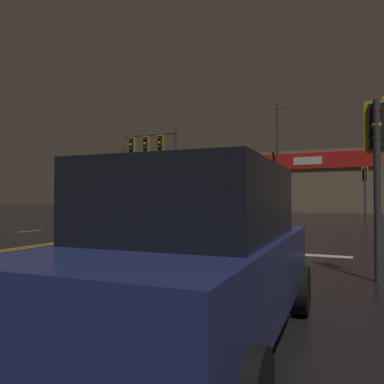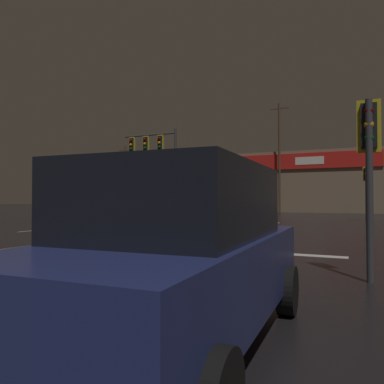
{
  "view_description": "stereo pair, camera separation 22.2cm",
  "coord_description": "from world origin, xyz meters",
  "px_view_note": "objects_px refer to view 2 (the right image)",
  "views": [
    {
      "loc": [
        9.64,
        -18.71,
        1.51
      ],
      "look_at": [
        0.0,
        2.91,
        2.0
      ],
      "focal_mm": 35.0,
      "sensor_mm": 36.0,
      "label": 1
    },
    {
      "loc": [
        9.84,
        -18.62,
        1.51
      ],
      "look_at": [
        0.0,
        2.91,
        2.0
      ],
      "focal_mm": 35.0,
      "sensor_mm": 36.0,
      "label": 2
    }
  ],
  "objects_px": {
    "traffic_signal_corner_northeast": "(366,181)",
    "parked_car": "(179,253)",
    "traffic_signal_corner_northwest": "(118,186)",
    "traffic_signal_corner_southeast": "(369,147)",
    "traffic_signal_median": "(153,151)"
  },
  "relations": [
    {
      "from": "traffic_signal_median",
      "to": "traffic_signal_corner_northeast",
      "type": "relative_size",
      "value": 1.49
    },
    {
      "from": "parked_car",
      "to": "traffic_signal_median",
      "type": "bearing_deg",
      "value": 121.37
    },
    {
      "from": "traffic_signal_median",
      "to": "parked_car",
      "type": "bearing_deg",
      "value": -58.63
    },
    {
      "from": "traffic_signal_median",
      "to": "traffic_signal_corner_northwest",
      "type": "distance_m",
      "value": 12.99
    },
    {
      "from": "traffic_signal_corner_northeast",
      "to": "parked_car",
      "type": "distance_m",
      "value": 25.38
    },
    {
      "from": "traffic_signal_corner_northwest",
      "to": "parked_car",
      "type": "height_order",
      "value": "traffic_signal_corner_northwest"
    },
    {
      "from": "traffic_signal_corner_northwest",
      "to": "traffic_signal_corner_southeast",
      "type": "height_order",
      "value": "traffic_signal_corner_northwest"
    },
    {
      "from": "traffic_signal_median",
      "to": "traffic_signal_corner_southeast",
      "type": "distance_m",
      "value": 16.67
    },
    {
      "from": "traffic_signal_corner_northeast",
      "to": "traffic_signal_median",
      "type": "bearing_deg",
      "value": -141.65
    },
    {
      "from": "traffic_signal_corner_southeast",
      "to": "traffic_signal_corner_northeast",
      "type": "height_order",
      "value": "traffic_signal_corner_northeast"
    },
    {
      "from": "traffic_signal_corner_northwest",
      "to": "traffic_signal_corner_southeast",
      "type": "bearing_deg",
      "value": -45.28
    },
    {
      "from": "traffic_signal_corner_northeast",
      "to": "parked_car",
      "type": "height_order",
      "value": "traffic_signal_corner_northeast"
    },
    {
      "from": "traffic_signal_median",
      "to": "parked_car",
      "type": "distance_m",
      "value": 19.02
    },
    {
      "from": "traffic_signal_median",
      "to": "traffic_signal_corner_northwest",
      "type": "xyz_separation_m",
      "value": [
        -9.1,
        9.12,
        -1.66
      ]
    },
    {
      "from": "traffic_signal_median",
      "to": "traffic_signal_corner_northeast",
      "type": "height_order",
      "value": "traffic_signal_median"
    }
  ]
}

